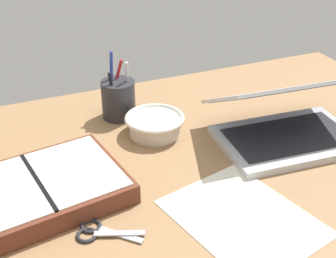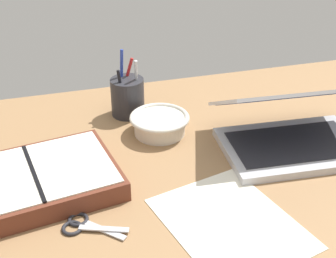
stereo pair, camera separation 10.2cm
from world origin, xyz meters
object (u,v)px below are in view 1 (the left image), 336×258
(scissors, at_px, (96,231))
(bowl, at_px, (155,124))
(laptop, at_px, (286,122))
(pen_cup, at_px, (118,99))
(planner, at_px, (39,190))

(scissors, bearing_deg, bowl, 84.73)
(laptop, distance_m, pen_cup, 0.42)
(pen_cup, height_order, planner, pen_cup)
(bowl, xyz_separation_m, planner, (-0.30, -0.15, -0.00))
(pen_cup, bearing_deg, scissors, -112.97)
(bowl, bearing_deg, planner, -153.39)
(planner, bearing_deg, bowl, 17.45)
(pen_cup, relative_size, planner, 0.48)
(bowl, distance_m, pen_cup, 0.13)
(laptop, xyz_separation_m, pen_cup, (-0.33, 0.26, 0.01))
(laptop, bearing_deg, planner, -174.98)
(planner, bearing_deg, scissors, -69.92)
(pen_cup, distance_m, planner, 0.36)
(scissors, bearing_deg, planner, 152.16)
(pen_cup, distance_m, scissors, 0.44)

